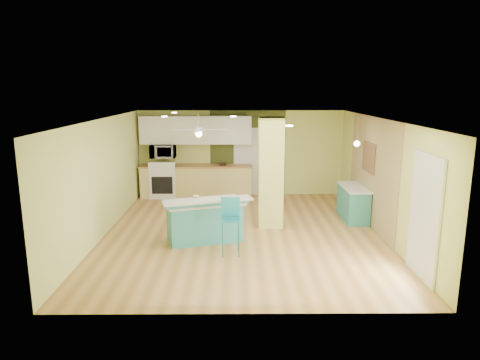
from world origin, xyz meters
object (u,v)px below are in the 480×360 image
(peninsula, at_px, (205,220))
(side_counter, at_px, (353,203))
(canister, at_px, (196,199))
(fruit_bowl, at_px, (222,164))
(bar_stool, at_px, (231,217))

(peninsula, distance_m, side_counter, 3.77)
(canister, bearing_deg, fruit_bowl, 83.65)
(fruit_bowl, bearing_deg, peninsula, -93.93)
(side_counter, bearing_deg, bar_stool, -143.72)
(side_counter, bearing_deg, peninsula, -157.71)
(bar_stool, distance_m, fruit_bowl, 4.41)
(peninsula, bearing_deg, side_counter, 5.49)
(peninsula, height_order, side_counter, peninsula)
(canister, bearing_deg, bar_stool, -42.03)
(bar_stool, relative_size, canister, 7.23)
(peninsula, relative_size, canister, 12.51)
(bar_stool, relative_size, fruit_bowl, 4.11)
(peninsula, bearing_deg, fruit_bowl, 69.27)
(peninsula, distance_m, fruit_bowl, 3.71)
(peninsula, xyz_separation_m, fruit_bowl, (0.25, 3.67, 0.53))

